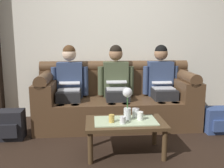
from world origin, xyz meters
TOP-DOWN VIEW (x-y plane):
  - ground_plane at (0.00, 0.00)m, footprint 14.00×14.00m
  - back_wall_patterned at (0.00, 1.70)m, footprint 6.00×0.12m
  - couch at (-0.00, 1.17)m, footprint 2.37×0.88m
  - person_left at (-0.71, 1.17)m, footprint 0.56×0.67m
  - person_middle at (0.00, 1.17)m, footprint 0.56×0.67m
  - person_right at (0.71, 1.17)m, footprint 0.56×0.67m
  - coffee_table at (0.00, 0.13)m, footprint 0.90×0.53m
  - flower_vase at (0.02, 0.14)m, footprint 0.11×0.11m
  - cup_near_left at (-0.16, 0.08)m, footprint 0.06×0.06m
  - cup_near_right at (0.17, 0.13)m, footprint 0.07×0.07m
  - cup_far_center at (0.14, 0.23)m, footprint 0.08×0.08m
  - cup_far_left at (-0.04, 0.02)m, footprint 0.07×0.07m
  - backpack_left at (-1.44, 0.68)m, footprint 0.33×0.29m
  - backpack_right at (1.39, 0.69)m, footprint 0.34×0.31m

SIDE VIEW (x-z plane):
  - ground_plane at x=0.00m, z-range 0.00..0.00m
  - backpack_right at x=1.39m, z-range 0.00..0.35m
  - backpack_left at x=-1.44m, z-range 0.00..0.38m
  - coffee_table at x=0.00m, z-range 0.14..0.54m
  - couch at x=0.00m, z-range -0.11..0.85m
  - cup_far_left at x=-0.04m, z-range 0.40..0.48m
  - cup_near_left at x=-0.16m, z-range 0.40..0.48m
  - cup_near_right at x=0.17m, z-range 0.40..0.49m
  - cup_far_center at x=0.14m, z-range 0.40..0.51m
  - flower_vase at x=0.02m, z-range 0.43..0.81m
  - person_right at x=0.71m, z-range 0.05..1.27m
  - person_left at x=-0.71m, z-range 0.05..1.27m
  - person_middle at x=0.00m, z-range 0.05..1.27m
  - back_wall_patterned at x=0.00m, z-range 0.00..2.90m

